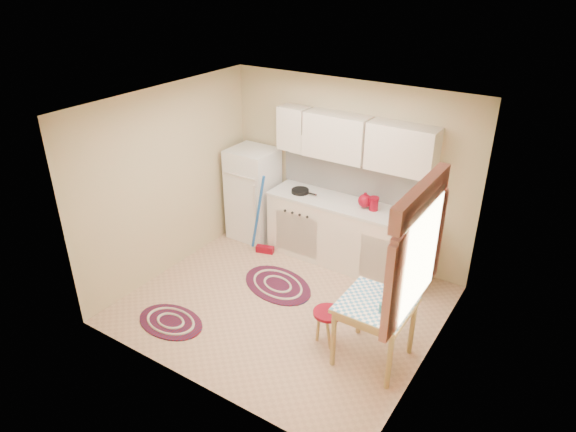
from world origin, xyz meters
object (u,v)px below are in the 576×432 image
(table, at_px, (374,331))
(stool, at_px, (327,327))
(base_cabinets, at_px, (346,235))
(fridge, at_px, (253,194))

(table, bearing_deg, stool, -176.07)
(base_cabinets, height_order, stool, base_cabinets)
(fridge, xyz_separation_m, base_cabinets, (1.55, 0.05, -0.26))
(fridge, bearing_deg, stool, -36.10)
(fridge, relative_size, table, 1.94)
(table, xyz_separation_m, stool, (-0.53, -0.04, -0.15))
(base_cabinets, distance_m, table, 1.96)
(stool, bearing_deg, table, 3.93)
(fridge, bearing_deg, table, -29.81)
(base_cabinets, bearing_deg, table, -54.31)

